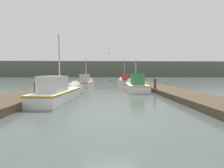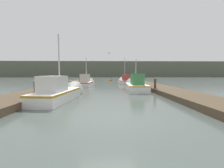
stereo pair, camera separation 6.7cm
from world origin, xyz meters
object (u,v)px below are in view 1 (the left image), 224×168
(fishing_boat_0, at_px, (61,92))
(fishing_boat_3, at_px, (124,81))
(mooring_piling_2, at_px, (80,80))
(mooring_piling_1, at_px, (155,85))
(fishing_boat_1, at_px, (135,85))
(seagull_lead, at_px, (109,53))
(fishing_boat_2, at_px, (86,82))
(mooring_piling_3, at_px, (71,85))
(channel_buoy, at_px, (110,80))
(mooring_piling_0, at_px, (37,92))

(fishing_boat_0, xyz_separation_m, fishing_boat_3, (5.84, 15.14, -0.05))
(mooring_piling_2, bearing_deg, mooring_piling_1, -44.47)
(fishing_boat_1, height_order, seagull_lead, seagull_lead)
(fishing_boat_3, relative_size, mooring_piling_2, 3.46)
(mooring_piling_1, relative_size, seagull_lead, 2.38)
(fishing_boat_2, distance_m, fishing_boat_3, 7.37)
(mooring_piling_3, height_order, seagull_lead, seagull_lead)
(fishing_boat_3, distance_m, channel_buoy, 9.22)
(fishing_boat_1, distance_m, seagull_lead, 4.68)
(channel_buoy, bearing_deg, mooring_piling_0, -100.30)
(fishing_boat_0, bearing_deg, mooring_piling_2, 100.13)
(fishing_boat_1, xyz_separation_m, fishing_boat_2, (-5.70, 5.07, 0.00))
(fishing_boat_0, bearing_deg, fishing_boat_2, 94.45)
(fishing_boat_0, distance_m, seagull_lead, 8.48)
(seagull_lead, bearing_deg, mooring_piling_1, 51.08)
(fishing_boat_3, distance_m, mooring_piling_2, 7.66)
(mooring_piling_0, relative_size, mooring_piling_3, 1.41)
(fishing_boat_2, bearing_deg, channel_buoy, 78.82)
(mooring_piling_1, height_order, channel_buoy, mooring_piling_1)
(fishing_boat_1, height_order, fishing_boat_3, fishing_boat_3)
(fishing_boat_2, height_order, mooring_piling_0, fishing_boat_2)
(mooring_piling_1, relative_size, mooring_piling_2, 0.92)
(mooring_piling_1, distance_m, mooring_piling_2, 11.60)
(mooring_piling_3, bearing_deg, fishing_boat_0, -81.73)
(fishing_boat_3, height_order, mooring_piling_1, fishing_boat_3)
(fishing_boat_0, height_order, mooring_piling_3, fishing_boat_0)
(mooring_piling_0, height_order, channel_buoy, mooring_piling_0)
(fishing_boat_1, xyz_separation_m, mooring_piling_2, (-6.83, 6.24, 0.21))
(mooring_piling_0, bearing_deg, mooring_piling_2, 89.99)
(mooring_piling_0, relative_size, mooring_piling_1, 1.02)
(fishing_boat_2, bearing_deg, fishing_boat_1, -38.43)
(fishing_boat_2, relative_size, seagull_lead, 8.99)
(channel_buoy, height_order, seagull_lead, seagull_lead)
(fishing_boat_2, bearing_deg, mooring_piling_0, -92.28)
(seagull_lead, bearing_deg, fishing_boat_3, 164.23)
(fishing_boat_1, bearing_deg, fishing_boat_3, 93.14)
(fishing_boat_3, bearing_deg, mooring_piling_2, -156.08)
(fishing_boat_2, relative_size, mooring_piling_2, 3.48)
(fishing_boat_0, relative_size, mooring_piling_0, 4.30)
(channel_buoy, bearing_deg, fishing_boat_1, -83.32)
(mooring_piling_0, xyz_separation_m, mooring_piling_2, (0.00, 12.99, 0.04))
(mooring_piling_2, bearing_deg, fishing_boat_0, -85.36)
(fishing_boat_1, distance_m, mooring_piling_0, 9.61)
(mooring_piling_0, distance_m, mooring_piling_1, 9.60)
(mooring_piling_0, height_order, mooring_piling_3, mooring_piling_0)
(fishing_boat_3, xyz_separation_m, mooring_piling_1, (1.50, -11.68, 0.20))
(fishing_boat_1, xyz_separation_m, fishing_boat_3, (-0.05, 9.80, -0.05))
(fishing_boat_0, relative_size, fishing_boat_2, 1.16)
(mooring_piling_3, bearing_deg, fishing_boat_1, -7.42)
(fishing_boat_3, bearing_deg, mooring_piling_3, -130.90)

